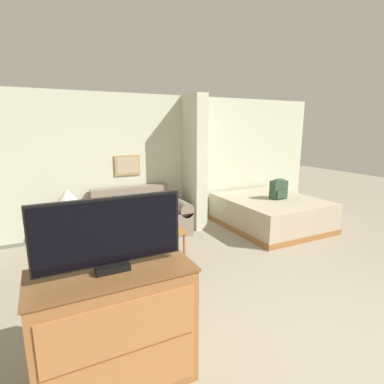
{
  "coord_description": "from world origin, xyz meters",
  "views": [
    {
      "loc": [
        -2.27,
        -1.25,
        1.99
      ],
      "look_at": [
        -0.33,
        2.61,
        1.05
      ],
      "focal_mm": 28.0,
      "sensor_mm": 36.0,
      "label": 1
    }
  ],
  "objects": [
    {
      "name": "wall_back",
      "position": [
        -0.0,
        4.41,
        1.29
      ],
      "size": [
        7.3,
        0.16,
        2.6
      ],
      "color": "beige",
      "rests_on": "ground_plane"
    },
    {
      "name": "couch",
      "position": [
        -0.83,
        3.93,
        0.33
      ],
      "size": [
        1.97,
        0.84,
        0.89
      ],
      "color": "gray",
      "rests_on": "ground_plane"
    },
    {
      "name": "ground_plane",
      "position": [
        0.0,
        0.0,
        0.0
      ],
      "size": [
        20.0,
        20.0,
        0.0
      ],
      "primitive_type": "plane",
      "color": "gray"
    },
    {
      "name": "tv_dresser",
      "position": [
        -1.89,
        0.81,
        0.49
      ],
      "size": [
        1.17,
        0.57,
        0.97
      ],
      "color": "#996033",
      "rests_on": "ground_plane"
    },
    {
      "name": "tv",
      "position": [
        -1.89,
        0.81,
        1.25
      ],
      "size": [
        1.05,
        0.16,
        0.54
      ],
      "color": "black",
      "rests_on": "tv_dresser"
    },
    {
      "name": "coffee_table",
      "position": [
        -0.79,
        2.88,
        0.38
      ],
      "size": [
        0.79,
        0.49,
        0.43
      ],
      "color": "#996033",
      "rests_on": "ground_plane"
    },
    {
      "name": "backpack",
      "position": [
        1.89,
        3.19,
        0.79
      ],
      "size": [
        0.33,
        0.2,
        0.41
      ],
      "color": "#2D4733",
      "rests_on": "bed"
    },
    {
      "name": "wall_partition_pillar",
      "position": [
        0.42,
        4.01,
        1.3
      ],
      "size": [
        0.24,
        0.68,
        2.6
      ],
      "color": "beige",
      "rests_on": "ground_plane"
    },
    {
      "name": "side_table",
      "position": [
        -1.96,
        3.94,
        0.46
      ],
      "size": [
        0.4,
        0.4,
        0.57
      ],
      "color": "#996033",
      "rests_on": "ground_plane"
    },
    {
      "name": "bed",
      "position": [
        1.78,
        3.31,
        0.3
      ],
      "size": [
        1.76,
        2.02,
        0.58
      ],
      "color": "#996033",
      "rests_on": "ground_plane"
    },
    {
      "name": "table_lamp",
      "position": [
        -1.96,
        3.94,
        0.86
      ],
      "size": [
        0.35,
        0.35,
        0.44
      ],
      "color": "tan",
      "rests_on": "side_table"
    }
  ]
}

